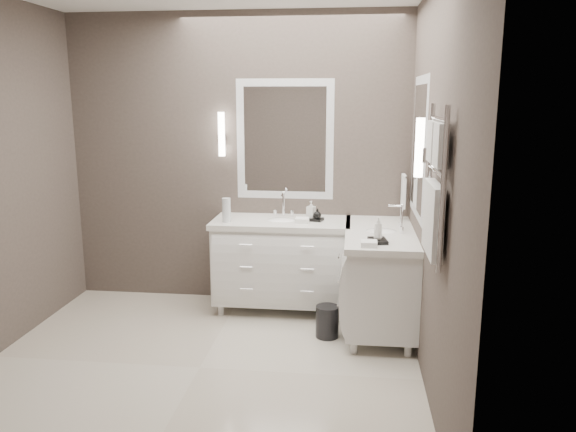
# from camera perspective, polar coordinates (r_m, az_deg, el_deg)

# --- Properties ---
(floor) EXTENTS (3.20, 3.00, 0.01)m
(floor) POSITION_cam_1_polar(r_m,az_deg,el_deg) (4.30, -8.96, -15.03)
(floor) COLOR beige
(floor) RESTS_ON ground
(wall_back) EXTENTS (3.20, 0.01, 2.70)m
(wall_back) POSITION_cam_1_polar(r_m,az_deg,el_deg) (5.33, -5.14, 5.63)
(wall_back) COLOR #4B413C
(wall_back) RESTS_ON floor
(wall_front) EXTENTS (3.20, 0.01, 2.70)m
(wall_front) POSITION_cam_1_polar(r_m,az_deg,el_deg) (2.49, -19.16, -2.34)
(wall_front) COLOR #4B413C
(wall_front) RESTS_ON floor
(wall_right) EXTENTS (0.01, 3.00, 2.70)m
(wall_right) POSITION_cam_1_polar(r_m,az_deg,el_deg) (3.76, 14.62, 2.62)
(wall_right) COLOR #4B413C
(wall_right) RESTS_ON floor
(vanity_back) EXTENTS (1.24, 0.59, 0.97)m
(vanity_back) POSITION_cam_1_polar(r_m,az_deg,el_deg) (5.15, -0.66, -4.36)
(vanity_back) COLOR white
(vanity_back) RESTS_ON floor
(vanity_right) EXTENTS (0.59, 1.24, 0.97)m
(vanity_right) POSITION_cam_1_polar(r_m,az_deg,el_deg) (4.81, 9.29, -5.73)
(vanity_right) COLOR white
(vanity_right) RESTS_ON floor
(mirror_back) EXTENTS (0.90, 0.02, 1.10)m
(mirror_back) POSITION_cam_1_polar(r_m,az_deg,el_deg) (5.22, -0.32, 7.76)
(mirror_back) COLOR white
(mirror_back) RESTS_ON wall_back
(mirror_right) EXTENTS (0.02, 0.90, 1.10)m
(mirror_right) POSITION_cam_1_polar(r_m,az_deg,el_deg) (4.52, 13.16, 6.78)
(mirror_right) COLOR white
(mirror_right) RESTS_ON wall_right
(sconce_back) EXTENTS (0.06, 0.06, 0.40)m
(sconce_back) POSITION_cam_1_polar(r_m,az_deg,el_deg) (5.25, -6.77, 8.17)
(sconce_back) COLOR white
(sconce_back) RESTS_ON wall_back
(sconce_right) EXTENTS (0.06, 0.06, 0.40)m
(sconce_right) POSITION_cam_1_polar(r_m,az_deg,el_deg) (3.94, 13.21, 6.66)
(sconce_right) COLOR white
(sconce_right) RESTS_ON wall_right
(towel_bar_corner) EXTENTS (0.03, 0.22, 0.30)m
(towel_bar_corner) POSITION_cam_1_polar(r_m,az_deg,el_deg) (5.13, 11.66, 2.54)
(towel_bar_corner) COLOR white
(towel_bar_corner) RESTS_ON wall_right
(towel_ladder) EXTENTS (0.06, 0.58, 0.90)m
(towel_ladder) POSITION_cam_1_polar(r_m,az_deg,el_deg) (3.36, 14.65, 2.25)
(towel_ladder) COLOR white
(towel_ladder) RESTS_ON wall_right
(waste_bin) EXTENTS (0.25, 0.25, 0.26)m
(waste_bin) POSITION_cam_1_polar(r_m,az_deg,el_deg) (4.69, 4.01, -10.64)
(waste_bin) COLOR black
(waste_bin) RESTS_ON floor
(amenity_tray_back) EXTENTS (0.18, 0.15, 0.02)m
(amenity_tray_back) POSITION_cam_1_polar(r_m,az_deg,el_deg) (5.04, 2.67, -0.33)
(amenity_tray_back) COLOR black
(amenity_tray_back) RESTS_ON vanity_back
(amenity_tray_right) EXTENTS (0.16, 0.19, 0.03)m
(amenity_tray_right) POSITION_cam_1_polar(r_m,az_deg,el_deg) (4.34, 9.11, -2.50)
(amenity_tray_right) COLOR black
(amenity_tray_right) RESTS_ON vanity_right
(water_bottle) EXTENTS (0.08, 0.08, 0.21)m
(water_bottle) POSITION_cam_1_polar(r_m,az_deg,el_deg) (4.99, -6.27, 0.60)
(water_bottle) COLOR silver
(water_bottle) RESTS_ON vanity_back
(soap_bottle_a) EXTENTS (0.09, 0.09, 0.15)m
(soap_bottle_a) POSITION_cam_1_polar(r_m,az_deg,el_deg) (5.04, 2.36, 0.69)
(soap_bottle_a) COLOR white
(soap_bottle_a) RESTS_ON amenity_tray_back
(soap_bottle_b) EXTENTS (0.08, 0.08, 0.09)m
(soap_bottle_b) POSITION_cam_1_polar(r_m,az_deg,el_deg) (5.00, 3.00, 0.24)
(soap_bottle_b) COLOR black
(soap_bottle_b) RESTS_ON amenity_tray_back
(soap_bottle_c) EXTENTS (0.08, 0.08, 0.17)m
(soap_bottle_c) POSITION_cam_1_polar(r_m,az_deg,el_deg) (4.31, 9.15, -1.22)
(soap_bottle_c) COLOR white
(soap_bottle_c) RESTS_ON amenity_tray_right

